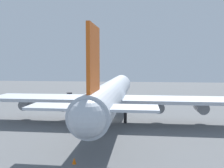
{
  "coord_description": "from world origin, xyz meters",
  "views": [
    {
      "loc": [
        -57.26,
        -6.69,
        12.88
      ],
      "look_at": [
        0.0,
        0.0,
        8.09
      ],
      "focal_mm": 41.82,
      "sensor_mm": 36.0,
      "label": 1
    }
  ],
  "objects_px": {
    "safety_cone_tail": "(74,161)",
    "cargo_airplane": "(112,94)",
    "safety_cone_nose": "(131,101)",
    "catering_truck": "(202,104)",
    "baggage_tug": "(69,95)"
  },
  "relations": [
    {
      "from": "safety_cone_tail",
      "to": "cargo_airplane",
      "type": "bearing_deg",
      "value": -4.1
    },
    {
      "from": "safety_cone_nose",
      "to": "safety_cone_tail",
      "type": "relative_size",
      "value": 1.03
    },
    {
      "from": "cargo_airplane",
      "to": "catering_truck",
      "type": "distance_m",
      "value": 30.91
    },
    {
      "from": "cargo_airplane",
      "to": "baggage_tug",
      "type": "bearing_deg",
      "value": 30.09
    },
    {
      "from": "baggage_tug",
      "to": "safety_cone_tail",
      "type": "distance_m",
      "value": 61.32
    },
    {
      "from": "catering_truck",
      "to": "safety_cone_tail",
      "type": "distance_m",
      "value": 51.58
    },
    {
      "from": "cargo_airplane",
      "to": "baggage_tug",
      "type": "xyz_separation_m",
      "value": [
        33.25,
        19.26,
        -4.7
      ]
    },
    {
      "from": "cargo_airplane",
      "to": "safety_cone_tail",
      "type": "relative_size",
      "value": 71.42
    },
    {
      "from": "catering_truck",
      "to": "baggage_tug",
      "type": "relative_size",
      "value": 1.01
    },
    {
      "from": "catering_truck",
      "to": "baggage_tug",
      "type": "distance_m",
      "value": 45.14
    },
    {
      "from": "safety_cone_nose",
      "to": "cargo_airplane",
      "type": "bearing_deg",
      "value": 173.37
    },
    {
      "from": "catering_truck",
      "to": "baggage_tug",
      "type": "xyz_separation_m",
      "value": [
        13.95,
        42.93,
        0.07
      ]
    },
    {
      "from": "catering_truck",
      "to": "safety_cone_tail",
      "type": "relative_size",
      "value": 6.8
    },
    {
      "from": "cargo_airplane",
      "to": "catering_truck",
      "type": "xyz_separation_m",
      "value": [
        19.3,
        -23.66,
        -4.77
      ]
    },
    {
      "from": "cargo_airplane",
      "to": "safety_cone_nose",
      "type": "height_order",
      "value": "cargo_airplane"
    }
  ]
}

